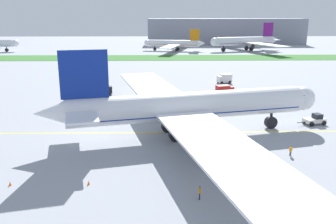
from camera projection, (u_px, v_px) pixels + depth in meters
The scene contains 15 objects.
ground_plane at pixel (218, 133), 66.89m from camera, with size 600.00×600.00×0.00m, color #9399A0.
apron_taxi_line at pixel (217, 132), 67.46m from camera, with size 280.00×0.36×0.01m, color yellow.
grass_median_strip at pixel (181, 58), 182.11m from camera, with size 320.00×24.00×0.10m, color #38722D.
airliner_foreground at pixel (186, 107), 64.19m from camera, with size 50.48×81.94×15.73m.
pushback_tug at pixel (315, 119), 72.11m from camera, with size 6.00×3.43×2.10m.
ground_crew_wingwalker_port at pixel (291, 150), 56.02m from camera, with size 0.53×0.35×1.57m.
ground_crew_marshaller_front at pixel (200, 191), 42.70m from camera, with size 0.32×0.61×1.76m.
traffic_cone_near_nose at pixel (10, 183), 46.44m from camera, with size 0.36×0.36×0.58m.
traffic_cone_starboard_wing at pixel (89, 182), 46.71m from camera, with size 0.36×0.36×0.58m.
service_truck_baggage_loader at pixel (225, 90), 97.83m from camera, with size 4.94×3.46×2.71m.
service_truck_fuel_bowser at pixel (225, 78), 114.69m from camera, with size 4.87×3.78×2.94m.
service_truck_catering_van at pixel (101, 90), 98.27m from camera, with size 6.05×3.04×2.50m.
parked_airliner_far_centre at pixel (174, 44), 214.95m from camera, with size 36.27×57.86×12.66m.
parked_airliner_far_right at pixel (246, 41), 216.02m from camera, with size 44.43×70.78×16.25m.
terminal_building at pixel (226, 31), 263.10m from camera, with size 111.82×20.00×18.00m, color gray.
Camera 1 is at (-10.47, -63.36, 21.18)m, focal length 38.94 mm.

